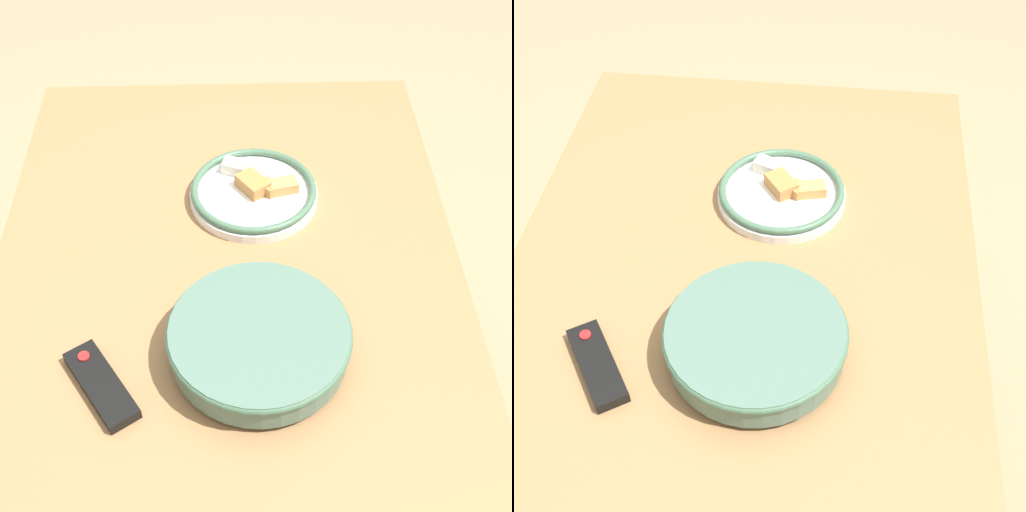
# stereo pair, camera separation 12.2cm
# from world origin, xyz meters

# --- Properties ---
(ground_plane) EXTENTS (8.00, 8.00, 0.00)m
(ground_plane) POSITION_xyz_m (0.00, 0.00, 0.00)
(ground_plane) COLOR #9E8460
(dining_table) EXTENTS (1.13, 0.82, 0.77)m
(dining_table) POSITION_xyz_m (0.00, 0.00, 0.67)
(dining_table) COLOR olive
(dining_table) RESTS_ON ground_plane
(noodle_bowl) EXTENTS (0.28, 0.28, 0.07)m
(noodle_bowl) POSITION_xyz_m (-0.19, -0.05, 0.81)
(noodle_bowl) COLOR #4C6B5B
(noodle_bowl) RESTS_ON dining_table
(food_plate) EXTENTS (0.24, 0.24, 0.04)m
(food_plate) POSITION_xyz_m (0.17, -0.05, 0.79)
(food_plate) COLOR white
(food_plate) RESTS_ON dining_table
(tv_remote) EXTENTS (0.16, 0.13, 0.02)m
(tv_remote) POSITION_xyz_m (-0.25, 0.19, 0.78)
(tv_remote) COLOR black
(tv_remote) RESTS_ON dining_table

